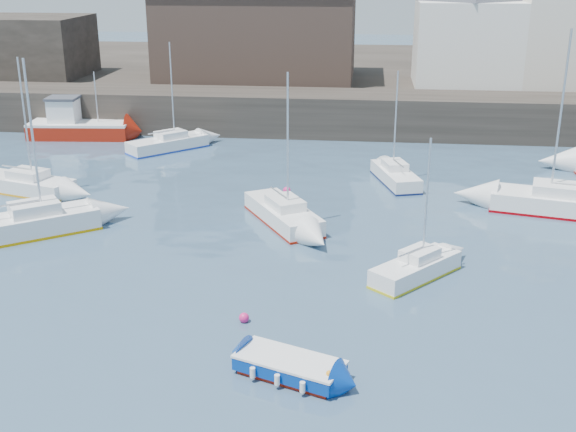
# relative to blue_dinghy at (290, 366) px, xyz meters

# --- Properties ---
(water) EXTENTS (220.00, 220.00, 0.00)m
(water) POSITION_rel_blue_dinghy_xyz_m (-1.25, -1.24, -0.36)
(water) COLOR #2D4760
(water) RESTS_ON ground
(quay_wall) EXTENTS (90.00, 5.00, 3.00)m
(quay_wall) POSITION_rel_blue_dinghy_xyz_m (-1.25, 33.76, 1.14)
(quay_wall) COLOR #28231E
(quay_wall) RESTS_ON ground
(land_strip) EXTENTS (90.00, 32.00, 2.80)m
(land_strip) POSITION_rel_blue_dinghy_xyz_m (-1.25, 51.76, 1.04)
(land_strip) COLOR #28231E
(land_strip) RESTS_ON ground
(bldg_east_d) EXTENTS (11.14, 11.14, 8.95)m
(bldg_east_d) POSITION_rel_blue_dinghy_xyz_m (9.75, 40.26, 7.00)
(bldg_east_d) COLOR white
(bldg_east_d) RESTS_ON land_strip
(warehouse) EXTENTS (16.40, 10.40, 7.60)m
(warehouse) POSITION_rel_blue_dinghy_xyz_m (-7.25, 41.76, 6.25)
(warehouse) COLOR #3D2D26
(warehouse) RESTS_ON land_strip
(bldg_west) EXTENTS (14.00, 8.00, 5.00)m
(bldg_west) POSITION_rel_blue_dinghy_xyz_m (-29.25, 40.76, 4.94)
(bldg_west) COLOR #353028
(bldg_west) RESTS_ON land_strip
(blue_dinghy) EXTENTS (3.74, 2.62, 0.65)m
(blue_dinghy) POSITION_rel_blue_dinghy_xyz_m (0.00, 0.00, 0.00)
(blue_dinghy) COLOR maroon
(blue_dinghy) RESTS_ON ground
(fishing_boat) EXTENTS (7.46, 3.32, 4.81)m
(fishing_boat) POSITION_rel_blue_dinghy_xyz_m (-18.98, 30.24, 0.57)
(fishing_boat) COLOR maroon
(fishing_boat) RESTS_ON ground
(sailboat_a) EXTENTS (6.30, 5.48, 8.28)m
(sailboat_a) POSITION_rel_blue_dinghy_xyz_m (-13.57, 10.88, 0.22)
(sailboat_a) COLOR white
(sailboat_a) RESTS_ON ground
(sailboat_b) EXTENTS (4.60, 5.99, 7.53)m
(sailboat_b) POSITION_rel_blue_dinghy_xyz_m (-1.84, 13.94, 0.13)
(sailboat_b) COLOR white
(sailboat_b) RESTS_ON ground
(sailboat_c) EXTENTS (3.99, 4.28, 5.85)m
(sailboat_c) POSITION_rel_blue_dinghy_xyz_m (4.37, 7.98, 0.08)
(sailboat_c) COLOR white
(sailboat_c) RESTS_ON ground
(sailboat_d) EXTENTS (7.62, 3.98, 9.29)m
(sailboat_d) POSITION_rel_blue_dinghy_xyz_m (12.35, 16.91, 0.20)
(sailboat_d) COLOR white
(sailboat_d) RESTS_ON ground
(sailboat_e) EXTENTS (6.16, 3.53, 7.55)m
(sailboat_e) POSITION_rel_blue_dinghy_xyz_m (-16.80, 17.22, 0.13)
(sailboat_e) COLOR white
(sailboat_e) RESTS_ON ground
(sailboat_f) EXTENTS (2.96, 5.21, 6.46)m
(sailboat_f) POSITION_rel_blue_dinghy_xyz_m (3.90, 21.37, 0.09)
(sailboat_f) COLOR white
(sailboat_f) RESTS_ON ground
(sailboat_h) EXTENTS (5.23, 5.27, 7.24)m
(sailboat_h) POSITION_rel_blue_dinghy_xyz_m (-11.37, 27.35, 0.11)
(sailboat_h) COLOR white
(sailboat_h) RESTS_ON ground
(buoy_near) EXTENTS (0.37, 0.37, 0.37)m
(buoy_near) POSITION_rel_blue_dinghy_xyz_m (-2.03, 3.41, -0.36)
(buoy_near) COLOR #E31F71
(buoy_near) RESTS_ON ground
(buoy_mid) EXTENTS (0.43, 0.43, 0.43)m
(buoy_mid) POSITION_rel_blue_dinghy_xyz_m (2.77, 7.08, -0.36)
(buoy_mid) COLOR #E31F71
(buoy_mid) RESTS_ON ground
(buoy_far) EXTENTS (0.44, 0.44, 0.44)m
(buoy_far) POSITION_rel_blue_dinghy_xyz_m (-2.18, 18.53, -0.36)
(buoy_far) COLOR #E31F71
(buoy_far) RESTS_ON ground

